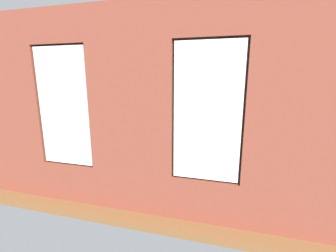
{
  "coord_description": "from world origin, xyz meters",
  "views": [
    {
      "loc": [
        -1.47,
        5.56,
        2.19
      ],
      "look_at": [
        -0.05,
        0.4,
        1.01
      ],
      "focal_mm": 24.0,
      "sensor_mm": 36.0,
      "label": 1
    }
  ],
  "objects_px": {
    "potted_plant_by_left_couch": "(245,142)",
    "potted_plant_corner_near_left": "(263,131)",
    "potted_plant_corner_far_left": "(298,166)",
    "candle_jar": "(176,142)",
    "cup_ceramic": "(162,143)",
    "potted_plant_mid_room_small": "(193,138)",
    "couch_left": "(268,159)",
    "media_console": "(79,143)",
    "potted_plant_beside_window_right": "(63,141)",
    "couch_by_window": "(151,175)",
    "coffee_table": "(176,146)",
    "potted_plant_near_tv": "(70,135)",
    "potted_plant_foreground_right": "(118,122)",
    "table_plant_small": "(178,142)",
    "remote_black": "(189,143)",
    "potted_plant_between_couches": "(230,164)",
    "papasan_chair": "(169,130)",
    "tv_flatscreen": "(77,123)"
  },
  "relations": [
    {
      "from": "remote_black",
      "to": "potted_plant_beside_window_right",
      "type": "bearing_deg",
      "value": 115.39
    },
    {
      "from": "coffee_table",
      "to": "table_plant_small",
      "type": "xyz_separation_m",
      "value": [
        -0.09,
        0.12,
        0.15
      ]
    },
    {
      "from": "coffee_table",
      "to": "potted_plant_between_couches",
      "type": "height_order",
      "value": "potted_plant_between_couches"
    },
    {
      "from": "media_console",
      "to": "potted_plant_mid_room_small",
      "type": "xyz_separation_m",
      "value": [
        -3.17,
        -1.25,
        0.06
      ]
    },
    {
      "from": "table_plant_small",
      "to": "couch_left",
      "type": "bearing_deg",
      "value": 177.16
    },
    {
      "from": "coffee_table",
      "to": "table_plant_small",
      "type": "relative_size",
      "value": 6.73
    },
    {
      "from": "potted_plant_by_left_couch",
      "to": "potted_plant_corner_near_left",
      "type": "xyz_separation_m",
      "value": [
        -0.55,
        -0.61,
        0.22
      ]
    },
    {
      "from": "remote_black",
      "to": "potted_plant_mid_room_small",
      "type": "relative_size",
      "value": 0.34
    },
    {
      "from": "coffee_table",
      "to": "candle_jar",
      "type": "bearing_deg",
      "value": 169.38
    },
    {
      "from": "couch_left",
      "to": "remote_black",
      "type": "bearing_deg",
      "value": -100.96
    },
    {
      "from": "potted_plant_mid_room_small",
      "to": "remote_black",
      "type": "bearing_deg",
      "value": 94.29
    },
    {
      "from": "potted_plant_corner_far_left",
      "to": "media_console",
      "type": "bearing_deg",
      "value": -18.21
    },
    {
      "from": "media_console",
      "to": "potted_plant_corner_near_left",
      "type": "height_order",
      "value": "potted_plant_corner_near_left"
    },
    {
      "from": "media_console",
      "to": "potted_plant_foreground_right",
      "type": "distance_m",
      "value": 1.93
    },
    {
      "from": "couch_by_window",
      "to": "coffee_table",
      "type": "bearing_deg",
      "value": -92.94
    },
    {
      "from": "couch_by_window",
      "to": "coffee_table",
      "type": "xyz_separation_m",
      "value": [
        -0.09,
        -1.75,
        0.07
      ]
    },
    {
      "from": "potted_plant_between_couches",
      "to": "potted_plant_by_left_couch",
      "type": "xyz_separation_m",
      "value": [
        -0.45,
        -2.94,
        -0.4
      ]
    },
    {
      "from": "table_plant_small",
      "to": "media_console",
      "type": "bearing_deg",
      "value": -0.25
    },
    {
      "from": "cup_ceramic",
      "to": "table_plant_small",
      "type": "relative_size",
      "value": 0.48
    },
    {
      "from": "table_plant_small",
      "to": "potted_plant_foreground_right",
      "type": "bearing_deg",
      "value": -35.1
    },
    {
      "from": "couch_by_window",
      "to": "coffee_table",
      "type": "distance_m",
      "value": 1.75
    },
    {
      "from": "couch_by_window",
      "to": "potted_plant_near_tv",
      "type": "height_order",
      "value": "potted_plant_near_tv"
    },
    {
      "from": "table_plant_small",
      "to": "potted_plant_corner_far_left",
      "type": "bearing_deg",
      "value": 142.98
    },
    {
      "from": "potted_plant_foreground_right",
      "to": "papasan_chair",
      "type": "bearing_deg",
      "value": 172.98
    },
    {
      "from": "candle_jar",
      "to": "potted_plant_beside_window_right",
      "type": "relative_size",
      "value": 0.07
    },
    {
      "from": "couch_by_window",
      "to": "cup_ceramic",
      "type": "relative_size",
      "value": 23.35
    },
    {
      "from": "potted_plant_corner_near_left",
      "to": "media_console",
      "type": "bearing_deg",
      "value": 20.16
    },
    {
      "from": "potted_plant_between_couches",
      "to": "papasan_chair",
      "type": "bearing_deg",
      "value": -58.87
    },
    {
      "from": "table_plant_small",
      "to": "media_console",
      "type": "relative_size",
      "value": 0.15
    },
    {
      "from": "tv_flatscreen",
      "to": "potted_plant_by_left_couch",
      "type": "bearing_deg",
      "value": -164.3
    },
    {
      "from": "remote_black",
      "to": "potted_plant_foreground_right",
      "type": "bearing_deg",
      "value": 45.28
    },
    {
      "from": "cup_ceramic",
      "to": "potted_plant_corner_near_left",
      "type": "relative_size",
      "value": 0.06
    },
    {
      "from": "media_console",
      "to": "couch_left",
      "type": "bearing_deg",
      "value": 178.67
    },
    {
      "from": "table_plant_small",
      "to": "papasan_chair",
      "type": "xyz_separation_m",
      "value": [
        0.68,
        -1.65,
        -0.1
      ]
    },
    {
      "from": "potted_plant_by_left_couch",
      "to": "potted_plant_corner_near_left",
      "type": "relative_size",
      "value": 0.34
    },
    {
      "from": "potted_plant_mid_room_small",
      "to": "potted_plant_by_left_couch",
      "type": "distance_m",
      "value": 1.57
    },
    {
      "from": "cup_ceramic",
      "to": "potted_plant_mid_room_small",
      "type": "height_order",
      "value": "cup_ceramic"
    },
    {
      "from": "couch_left",
      "to": "potted_plant_corner_near_left",
      "type": "height_order",
      "value": "potted_plant_corner_near_left"
    },
    {
      "from": "media_console",
      "to": "potted_plant_beside_window_right",
      "type": "relative_size",
      "value": 0.91
    },
    {
      "from": "cup_ceramic",
      "to": "papasan_chair",
      "type": "distance_m",
      "value": 1.67
    },
    {
      "from": "potted_plant_mid_room_small",
      "to": "potted_plant_corner_near_left",
      "type": "bearing_deg",
      "value": -161.95
    },
    {
      "from": "cup_ceramic",
      "to": "potted_plant_between_couches",
      "type": "bearing_deg",
      "value": 137.34
    },
    {
      "from": "candle_jar",
      "to": "media_console",
      "type": "height_order",
      "value": "candle_jar"
    },
    {
      "from": "potted_plant_corner_far_left",
      "to": "potted_plant_near_tv",
      "type": "bearing_deg",
      "value": -8.53
    },
    {
      "from": "potted_plant_beside_window_right",
      "to": "couch_by_window",
      "type": "bearing_deg",
      "value": -177.05
    },
    {
      "from": "potted_plant_mid_room_small",
      "to": "potted_plant_foreground_right",
      "type": "height_order",
      "value": "potted_plant_foreground_right"
    },
    {
      "from": "candle_jar",
      "to": "potted_plant_by_left_couch",
      "type": "distance_m",
      "value": 2.21
    },
    {
      "from": "candle_jar",
      "to": "papasan_chair",
      "type": "relative_size",
      "value": 0.09
    },
    {
      "from": "potted_plant_corner_far_left",
      "to": "candle_jar",
      "type": "bearing_deg",
      "value": -37.87
    },
    {
      "from": "media_console",
      "to": "candle_jar",
      "type": "bearing_deg",
      "value": -177.82
    }
  ]
}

